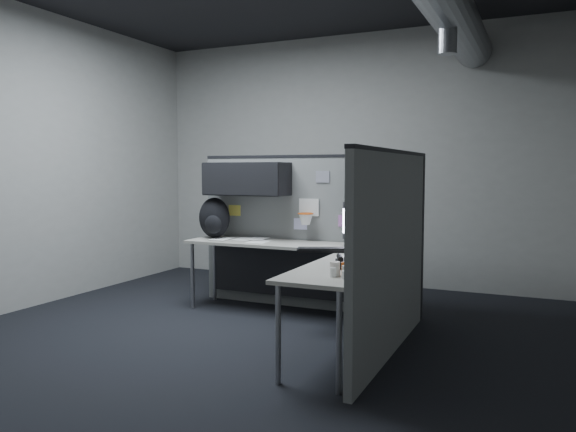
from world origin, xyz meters
The scene contains 12 objects.
room centered at (0.56, 0.00, 2.10)m, with size 5.62×5.62×3.22m.
partition_back centered at (-0.25, 1.23, 1.00)m, with size 2.44×0.42×1.63m.
partition_right centered at (1.10, 0.22, 0.82)m, with size 0.07×2.23×1.63m.
desk centered at (0.15, 0.70, 0.61)m, with size 2.31×2.11×0.73m.
monitor centered at (0.69, 0.96, 0.95)m, with size 0.54×0.54×0.43m.
keyboard centered at (0.37, 0.53, 0.75)m, with size 0.47×0.32×0.04m.
mouse centered at (0.78, 0.26, 0.75)m, with size 0.27×0.27×0.05m.
phone centered at (0.84, -0.15, 0.77)m, with size 0.25×0.26×0.09m.
bottles centered at (0.92, -0.51, 0.77)m, with size 0.14×0.19×0.09m.
cup centered at (0.87, -0.50, 0.78)m, with size 0.07×0.07×0.10m, color silver.
papers centered at (-0.67, 1.00, 0.74)m, with size 0.66×0.45×0.01m.
backpack centered at (-1.07, 1.03, 0.94)m, with size 0.39×0.35×0.44m.
Camera 1 is at (2.18, -4.18, 1.47)m, focal length 35.00 mm.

